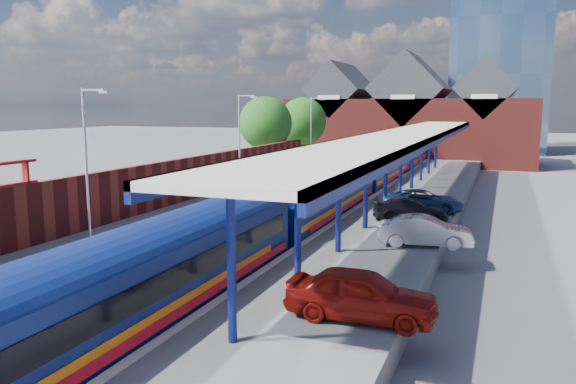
% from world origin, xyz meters
% --- Properties ---
extents(ground, '(240.00, 240.00, 0.00)m').
position_xyz_m(ground, '(0.00, 30.00, 0.00)').
color(ground, '#5B5B5E').
rests_on(ground, ground).
extents(ballast_bed, '(6.00, 76.00, 0.06)m').
position_xyz_m(ballast_bed, '(0.00, 20.00, 0.03)').
color(ballast_bed, '#473D33').
rests_on(ballast_bed, ground).
extents(rails, '(4.51, 76.00, 0.14)m').
position_xyz_m(rails, '(0.00, 20.00, 0.12)').
color(rails, slate).
rests_on(rails, ground).
extents(left_platform, '(5.00, 76.00, 1.00)m').
position_xyz_m(left_platform, '(-5.50, 20.00, 0.50)').
color(left_platform, '#565659').
rests_on(left_platform, ground).
extents(right_platform, '(6.00, 76.00, 1.00)m').
position_xyz_m(right_platform, '(6.00, 20.00, 0.50)').
color(right_platform, '#565659').
rests_on(right_platform, ground).
extents(coping_left, '(0.30, 76.00, 0.05)m').
position_xyz_m(coping_left, '(-3.15, 20.00, 1.02)').
color(coping_left, silver).
rests_on(coping_left, left_platform).
extents(coping_right, '(0.30, 76.00, 0.05)m').
position_xyz_m(coping_right, '(3.15, 20.00, 1.02)').
color(coping_right, silver).
rests_on(coping_right, right_platform).
extents(yellow_line, '(0.14, 76.00, 0.01)m').
position_xyz_m(yellow_line, '(-3.75, 20.00, 1.01)').
color(yellow_line, yellow).
rests_on(yellow_line, left_platform).
extents(train, '(2.90, 65.91, 3.45)m').
position_xyz_m(train, '(1.49, 24.35, 2.12)').
color(train, '#0C1A55').
rests_on(train, ground).
extents(canopy, '(4.50, 52.00, 4.48)m').
position_xyz_m(canopy, '(5.48, 21.95, 5.25)').
color(canopy, '#0F1657').
rests_on(canopy, right_platform).
extents(lamp_post_b, '(1.48, 0.18, 7.00)m').
position_xyz_m(lamp_post_b, '(-6.36, 6.00, 4.99)').
color(lamp_post_b, '#A5A8AA').
rests_on(lamp_post_b, left_platform).
extents(lamp_post_c, '(1.48, 0.18, 7.00)m').
position_xyz_m(lamp_post_c, '(-6.36, 22.00, 4.99)').
color(lamp_post_c, '#A5A8AA').
rests_on(lamp_post_c, left_platform).
extents(lamp_post_d, '(1.48, 0.18, 7.00)m').
position_xyz_m(lamp_post_d, '(-6.36, 38.00, 4.99)').
color(lamp_post_d, '#A5A8AA').
rests_on(lamp_post_d, left_platform).
extents(platform_sign, '(0.55, 0.08, 2.50)m').
position_xyz_m(platform_sign, '(-5.00, 24.00, 2.69)').
color(platform_sign, '#A5A8AA').
rests_on(platform_sign, left_platform).
extents(brick_wall, '(0.35, 50.00, 3.86)m').
position_xyz_m(brick_wall, '(-8.10, 13.54, 2.45)').
color(brick_wall, maroon).
rests_on(brick_wall, left_platform).
extents(station_building, '(30.00, 12.12, 13.78)m').
position_xyz_m(station_building, '(0.00, 58.00, 5.45)').
color(station_building, maroon).
rests_on(station_building, ground).
extents(glass_tower, '(14.20, 14.20, 40.30)m').
position_xyz_m(glass_tower, '(10.00, 80.00, 20.20)').
color(glass_tower, slate).
rests_on(glass_tower, ground).
extents(tree_near, '(5.20, 5.20, 8.10)m').
position_xyz_m(tree_near, '(-10.35, 35.91, 5.35)').
color(tree_near, '#382314').
rests_on(tree_near, ground).
extents(tree_far, '(5.20, 5.20, 8.10)m').
position_xyz_m(tree_far, '(-9.35, 43.91, 5.35)').
color(tree_far, '#382314').
rests_on(tree_far, ground).
extents(parked_car_red, '(4.45, 1.81, 1.51)m').
position_xyz_m(parked_car_red, '(7.78, 0.82, 1.76)').
color(parked_car_red, maroon).
rests_on(parked_car_red, right_platform).
extents(parked_car_silver, '(4.28, 2.04, 1.35)m').
position_xyz_m(parked_car_silver, '(8.35, 10.31, 1.68)').
color(parked_car_silver, silver).
rests_on(parked_car_silver, right_platform).
extents(parked_car_dark, '(4.37, 2.74, 1.18)m').
position_xyz_m(parked_car_dark, '(6.82, 15.92, 1.59)').
color(parked_car_dark, black).
rests_on(parked_car_dark, right_platform).
extents(parked_car_blue, '(4.83, 2.60, 1.29)m').
position_xyz_m(parked_car_blue, '(7.10, 18.65, 1.64)').
color(parked_car_blue, navy).
rests_on(parked_car_blue, right_platform).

